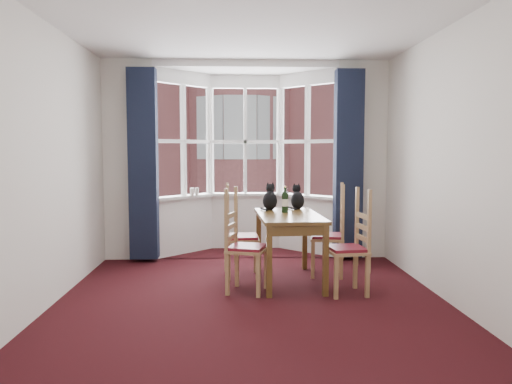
{
  "coord_description": "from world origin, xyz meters",
  "views": [
    {
      "loc": [
        -0.17,
        -4.83,
        1.55
      ],
      "look_at": [
        0.08,
        1.05,
        1.05
      ],
      "focal_mm": 35.0,
      "sensor_mm": 36.0,
      "label": 1
    }
  ],
  "objects": [
    {
      "name": "wall_right",
      "position": [
        2.0,
        0.0,
        1.4
      ],
      "size": [
        0.0,
        4.5,
        4.5
      ],
      "primitive_type": "plane",
      "rotation": [
        1.57,
        0.0,
        -1.57
      ],
      "color": "silver",
      "rests_on": "floor"
    },
    {
      "name": "wall_back_pier_right",
      "position": [
        1.65,
        2.25,
        1.4
      ],
      "size": [
        0.7,
        0.12,
        2.8
      ],
      "primitive_type": "cube",
      "color": "silver",
      "rests_on": "floor"
    },
    {
      "name": "tenement_building",
      "position": [
        0.0,
        14.01,
        1.6
      ],
      "size": [
        18.4,
        7.8,
        15.2
      ],
      "color": "#A95957",
      "rests_on": "street"
    },
    {
      "name": "cat_right",
      "position": [
        0.63,
        1.43,
        0.93
      ],
      "size": [
        0.18,
        0.25,
        0.33
      ],
      "color": "black",
      "rests_on": "dining_table"
    },
    {
      "name": "wall_left",
      "position": [
        -2.0,
        0.0,
        1.4
      ],
      "size": [
        0.0,
        4.5,
        4.5
      ],
      "primitive_type": "plane",
      "rotation": [
        1.57,
        0.0,
        1.57
      ],
      "color": "silver",
      "rests_on": "floor"
    },
    {
      "name": "candle_tall",
      "position": [
        -0.8,
        2.6,
        0.93
      ],
      "size": [
        0.06,
        0.06,
        0.11
      ],
      "primitive_type": "cylinder",
      "color": "white",
      "rests_on": "bay_window"
    },
    {
      "name": "cat_left",
      "position": [
        0.27,
        1.34,
        0.94
      ],
      "size": [
        0.21,
        0.28,
        0.35
      ],
      "color": "black",
      "rests_on": "dining_table"
    },
    {
      "name": "floor",
      "position": [
        0.0,
        0.0,
        0.0
      ],
      "size": [
        4.5,
        4.5,
        0.0
      ],
      "primitive_type": "plane",
      "color": "black",
      "rests_on": "ground"
    },
    {
      "name": "wine_bottle",
      "position": [
        0.43,
        1.07,
        0.94
      ],
      "size": [
        0.08,
        0.08,
        0.32
      ],
      "color": "black",
      "rests_on": "dining_table"
    },
    {
      "name": "chair_left_near",
      "position": [
        -0.12,
        0.53,
        0.47
      ],
      "size": [
        0.5,
        0.52,
        0.92
      ],
      "color": "#A58050",
      "rests_on": "floor"
    },
    {
      "name": "dining_table",
      "position": [
        0.46,
        0.9,
        0.69
      ],
      "size": [
        0.76,
        1.34,
        0.8
      ],
      "color": "brown",
      "rests_on": "floor"
    },
    {
      "name": "candle_short",
      "position": [
        -0.74,
        2.63,
        0.93
      ],
      "size": [
        0.06,
        0.06,
        0.11
      ],
      "primitive_type": "cylinder",
      "color": "white",
      "rests_on": "bay_window"
    },
    {
      "name": "wall_near",
      "position": [
        0.0,
        -2.25,
        1.4
      ],
      "size": [
        4.0,
        0.0,
        4.0
      ],
      "primitive_type": "plane",
      "rotation": [
        -1.57,
        0.0,
        0.0
      ],
      "color": "silver",
      "rests_on": "floor"
    },
    {
      "name": "chair_right_near",
      "position": [
        1.12,
        0.41,
        0.47
      ],
      "size": [
        0.45,
        0.46,
        0.92
      ],
      "color": "#A58050",
      "rests_on": "floor"
    },
    {
      "name": "wall_back_pier_left",
      "position": [
        -1.65,
        2.25,
        1.4
      ],
      "size": [
        0.7,
        0.12,
        2.8
      ],
      "primitive_type": "cube",
      "color": "silver",
      "rests_on": "floor"
    },
    {
      "name": "curtain_right",
      "position": [
        1.42,
        2.07,
        1.35
      ],
      "size": [
        0.38,
        0.22,
        2.6
      ],
      "primitive_type": "cube",
      "color": "#161C31",
      "rests_on": "floor"
    },
    {
      "name": "ceiling",
      "position": [
        0.0,
        0.0,
        2.8
      ],
      "size": [
        4.5,
        4.5,
        0.0
      ],
      "primitive_type": "plane",
      "rotation": [
        3.14,
        0.0,
        0.0
      ],
      "color": "white",
      "rests_on": "floor"
    },
    {
      "name": "street",
      "position": [
        0.0,
        32.25,
        -6.0
      ],
      "size": [
        80.0,
        80.0,
        0.0
      ],
      "primitive_type": "plane",
      "color": "#333335",
      "rests_on": "ground"
    },
    {
      "name": "bay_window",
      "position": [
        0.0,
        2.75,
        1.4
      ],
      "size": [
        2.76,
        0.94,
        2.8
      ],
      "color": "white",
      "rests_on": "floor"
    },
    {
      "name": "chair_left_far",
      "position": [
        -0.17,
        1.18,
        0.47
      ],
      "size": [
        0.41,
        0.43,
        0.92
      ],
      "color": "#A58050",
      "rests_on": "floor"
    },
    {
      "name": "curtain_left",
      "position": [
        -1.42,
        2.07,
        1.35
      ],
      "size": [
        0.38,
        0.22,
        2.6
      ],
      "primitive_type": "cube",
      "color": "#161C31",
      "rests_on": "floor"
    },
    {
      "name": "chair_right_far",
      "position": [
        1.06,
        1.17,
        0.47
      ],
      "size": [
        0.47,
        0.48,
        0.92
      ],
      "color": "#A58050",
      "rests_on": "floor"
    }
  ]
}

